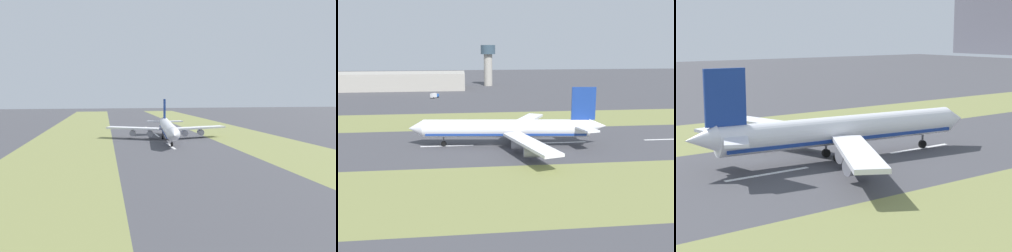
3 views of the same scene
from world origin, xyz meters
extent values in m
plane|color=#424247|center=(0.00, 0.00, 0.00)|extent=(800.00, 800.00, 0.00)
cube|color=olive|center=(-45.00, 0.00, 0.00)|extent=(40.00, 600.00, 0.01)
cube|color=silver|center=(0.00, -25.58, 0.01)|extent=(1.20, 18.00, 0.01)
cube|color=silver|center=(0.00, 14.42, 0.01)|extent=(1.20, 18.00, 0.01)
cylinder|color=white|center=(-2.55, -5.58, 6.20)|extent=(12.27, 56.32, 6.00)
cone|color=white|center=(0.88, 24.72, 6.20)|extent=(6.41, 5.63, 5.88)
cone|color=white|center=(-6.04, -36.38, 7.00)|extent=(5.74, 6.54, 5.10)
cube|color=navy|center=(-2.55, -5.58, 4.55)|extent=(11.72, 54.06, 0.70)
cube|color=white|center=(-20.75, -10.79, 5.30)|extent=(29.55, 13.55, 0.90)
cube|color=white|center=(14.02, -14.73, 5.30)|extent=(28.35, 19.10, 0.90)
cylinder|color=#93939E|center=(-11.95, -8.54, 2.85)|extent=(3.72, 5.13, 3.20)
cylinder|color=#93939E|center=(-21.28, -11.01, 2.85)|extent=(3.72, 5.13, 3.20)
cylinder|color=#93939E|center=(5.94, -10.57, 2.85)|extent=(3.72, 5.13, 3.20)
cylinder|color=#93939E|center=(14.49, -15.06, 2.85)|extent=(3.72, 5.13, 3.20)
cube|color=navy|center=(-5.48, -31.42, 14.70)|extent=(1.70, 8.04, 11.00)
cube|color=white|center=(-10.94, -30.80, 7.20)|extent=(10.68, 6.31, 0.60)
cube|color=white|center=(-0.01, -32.04, 7.20)|extent=(10.92, 8.15, 0.60)
cylinder|color=#59595E|center=(-0.16, 15.56, 2.50)|extent=(0.50, 0.50, 3.20)
cylinder|color=black|center=(-0.16, 15.56, 0.90)|extent=(1.10, 1.89, 1.80)
cylinder|color=#59595E|center=(-5.47, -8.27, 2.50)|extent=(0.50, 0.50, 3.20)
cylinder|color=black|center=(-5.47, -8.27, 0.90)|extent=(1.10, 1.89, 1.80)
cylinder|color=#59595E|center=(-0.31, -8.86, 2.50)|extent=(0.50, 0.50, 3.20)
cylinder|color=black|center=(-0.31, -8.86, 0.90)|extent=(1.10, 1.89, 1.80)
camera|label=1|loc=(28.75, 155.20, 22.63)|focal=35.00mm
camera|label=2|loc=(-131.65, 9.79, 34.21)|focal=42.00mm
camera|label=3|loc=(92.71, -76.02, 27.05)|focal=60.00mm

